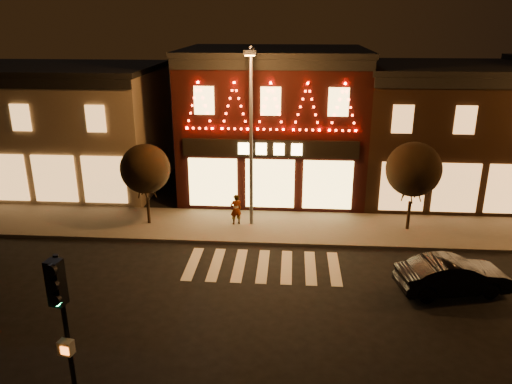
# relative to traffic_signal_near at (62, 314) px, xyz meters

# --- Properties ---
(ground) EXTENTS (120.00, 120.00, 0.00)m
(ground) POSITION_rel_traffic_signal_near_xyz_m (4.07, 5.34, -3.54)
(ground) COLOR black
(ground) RESTS_ON ground
(sidewalk_far) EXTENTS (44.00, 4.00, 0.15)m
(sidewalk_far) POSITION_rel_traffic_signal_near_xyz_m (6.07, 13.34, -3.46)
(sidewalk_far) COLOR #47423D
(sidewalk_far) RESTS_ON ground
(building_left) EXTENTS (12.20, 8.28, 7.30)m
(building_left) POSITION_rel_traffic_signal_near_xyz_m (-8.93, 19.33, 0.12)
(building_left) COLOR #7E6E59
(building_left) RESTS_ON ground
(building_pulp) EXTENTS (10.20, 8.34, 8.30)m
(building_pulp) POSITION_rel_traffic_signal_near_xyz_m (4.07, 19.31, 0.63)
(building_pulp) COLOR black
(building_pulp) RESTS_ON ground
(building_right_a) EXTENTS (9.20, 8.28, 7.50)m
(building_right_a) POSITION_rel_traffic_signal_near_xyz_m (13.57, 19.33, 0.22)
(building_right_a) COLOR black
(building_right_a) RESTS_ON ground
(traffic_signal_near) EXTENTS (0.39, 0.50, 4.81)m
(traffic_signal_near) POSITION_rel_traffic_signal_near_xyz_m (0.00, 0.00, 0.00)
(traffic_signal_near) COLOR black
(traffic_signal_near) RESTS_ON sidewalk_near
(streetlamp_mid) EXTENTS (0.55, 1.96, 8.57)m
(streetlamp_mid) POSITION_rel_traffic_signal_near_xyz_m (3.25, 13.28, 1.64)
(streetlamp_mid) COLOR #59595E
(streetlamp_mid) RESTS_ON sidewalk_far
(tree_left) EXTENTS (2.42, 2.42, 4.04)m
(tree_left) POSITION_rel_traffic_signal_near_xyz_m (-1.90, 13.27, -0.56)
(tree_left) COLOR black
(tree_left) RESTS_ON sidewalk_far
(tree_right) EXTENTS (2.59, 2.59, 4.32)m
(tree_right) POSITION_rel_traffic_signal_near_xyz_m (10.91, 13.45, -0.36)
(tree_right) COLOR black
(tree_right) RESTS_ON sidewalk_far
(dark_sedan) EXTENTS (4.39, 2.23, 1.38)m
(dark_sedan) POSITION_rel_traffic_signal_near_xyz_m (11.37, 7.79, -2.85)
(dark_sedan) COLOR black
(dark_sedan) RESTS_ON ground
(pedestrian) EXTENTS (0.66, 0.56, 1.55)m
(pedestrian) POSITION_rel_traffic_signal_near_xyz_m (2.48, 13.46, -2.62)
(pedestrian) COLOR gray
(pedestrian) RESTS_ON sidewalk_far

